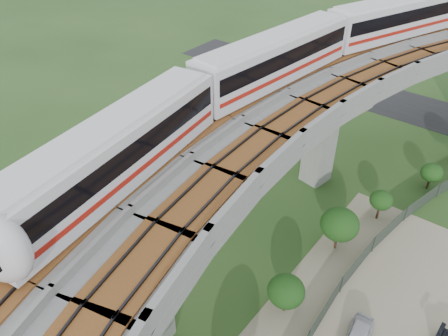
{
  "coord_description": "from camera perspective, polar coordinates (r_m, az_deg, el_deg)",
  "views": [
    {
      "loc": [
        14.09,
        -20.13,
        24.48
      ],
      "look_at": [
        -0.38,
        -1.58,
        7.5
      ],
      "focal_mm": 35.0,
      "sensor_mm": 36.0,
      "label": 1
    }
  ],
  "objects": [
    {
      "name": "ground",
      "position": [
        34.69,
        2.13,
        -9.11
      ],
      "size": [
        160.0,
        160.0,
        0.0
      ],
      "primitive_type": "plane",
      "color": "#284C1E",
      "rests_on": "ground"
    },
    {
      "name": "asphalt_road",
      "position": [
        57.54,
        20.27,
        8.36
      ],
      "size": [
        60.0,
        8.0,
        0.03
      ],
      "primitive_type": "cube",
      "color": "#232326",
      "rests_on": "ground"
    },
    {
      "name": "viaduct",
      "position": [
        27.36,
        9.05,
        0.97
      ],
      "size": [
        19.58,
        73.98,
        11.4
      ],
      "color": "#99968E",
      "rests_on": "ground"
    },
    {
      "name": "metro_train",
      "position": [
        37.19,
        16.98,
        15.21
      ],
      "size": [
        18.2,
        59.86,
        3.64
      ],
      "color": "silver",
      "rests_on": "ground"
    },
    {
      "name": "fence",
      "position": [
        31.42,
        17.22,
        -15.49
      ],
      "size": [
        3.87,
        38.73,
        1.5
      ],
      "color": "#2D382D",
      "rests_on": "ground"
    },
    {
      "name": "tree_1",
      "position": [
        42.39,
        25.5,
        -0.55
      ],
      "size": [
        1.9,
        1.9,
        2.58
      ],
      "color": "#382314",
      "rests_on": "ground"
    },
    {
      "name": "tree_2",
      "position": [
        37.22,
        19.85,
        -3.99
      ],
      "size": [
        1.85,
        1.85,
        2.74
      ],
      "color": "#382314",
      "rests_on": "ground"
    },
    {
      "name": "tree_3",
      "position": [
        33.28,
        14.88,
        -7.12
      ],
      "size": [
        2.86,
        2.86,
        3.68
      ],
      "color": "#382314",
      "rests_on": "ground"
    },
    {
      "name": "tree_4",
      "position": [
        29.04,
        8.11,
        -15.63
      ],
      "size": [
        2.44,
        2.44,
        2.97
      ],
      "color": "#382314",
      "rests_on": "ground"
    }
  ]
}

